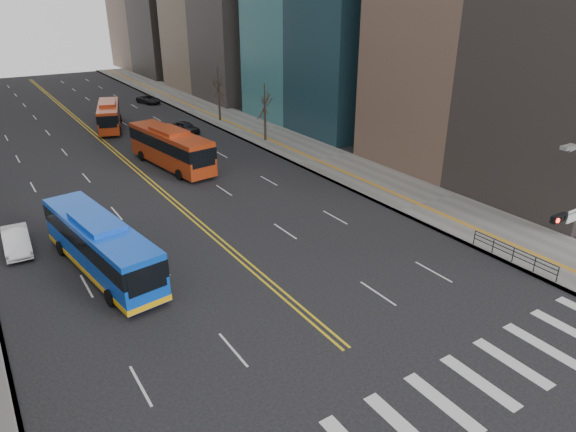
{
  "coord_description": "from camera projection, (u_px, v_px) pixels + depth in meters",
  "views": [
    {
      "loc": [
        -13.45,
        -10.52,
        16.03
      ],
      "look_at": [
        0.21,
        10.64,
        4.99
      ],
      "focal_mm": 32.0,
      "sensor_mm": 36.0,
      "label": 1
    }
  ],
  "objects": [
    {
      "name": "sidewalk_right",
      "position": [
        255.0,
        130.0,
        64.5
      ],
      "size": [
        7.0,
        130.0,
        0.15
      ],
      "primitive_type": "cube",
      "color": "slate",
      "rests_on": "ground"
    },
    {
      "name": "street_trees",
      "position": [
        56.0,
        139.0,
        42.27
      ],
      "size": [
        35.2,
        47.2,
        7.6
      ],
      "color": "#2E221C",
      "rests_on": "ground"
    },
    {
      "name": "car_white",
      "position": [
        17.0,
        241.0,
        34.28
      ],
      "size": [
        1.82,
        4.67,
        1.51
      ],
      "primitive_type": "imported",
      "rotation": [
        0.0,
        0.0,
        -0.05
      ],
      "color": "white",
      "rests_on": "ground"
    },
    {
      "name": "centerline",
      "position": [
        93.0,
        133.0,
        63.53
      ],
      "size": [
        0.55,
        100.0,
        0.01
      ],
      "color": "gold",
      "rests_on": "ground"
    },
    {
      "name": "crosswalk",
      "position": [
        423.0,
        414.0,
        21.2
      ],
      "size": [
        26.7,
        4.0,
        0.01
      ],
      "color": "silver",
      "rests_on": "ground"
    },
    {
      "name": "red_bus_far",
      "position": [
        109.0,
        114.0,
        64.62
      ],
      "size": [
        5.34,
        10.8,
        3.36
      ],
      "color": "#AB3212",
      "rests_on": "ground"
    },
    {
      "name": "blue_bus",
      "position": [
        101.0,
        244.0,
        31.3
      ],
      "size": [
        4.32,
        12.6,
        3.59
      ],
      "color": "blue",
      "rests_on": "ground"
    },
    {
      "name": "pedestrian_railing",
      "position": [
        514.0,
        252.0,
        32.59
      ],
      "size": [
        0.06,
        6.06,
        1.02
      ],
      "color": "black",
      "rests_on": "sidewalk_right"
    },
    {
      "name": "red_bus_near",
      "position": [
        171.0,
        146.0,
        50.3
      ],
      "size": [
        4.4,
        12.52,
        3.86
      ],
      "color": "#AB3212",
      "rests_on": "ground"
    },
    {
      "name": "car_dark_mid",
      "position": [
        186.0,
        127.0,
        63.19
      ],
      "size": [
        2.66,
        4.43,
        1.41
      ],
      "primitive_type": "imported",
      "rotation": [
        0.0,
        0.0,
        0.26
      ],
      "color": "black",
      "rests_on": "ground"
    },
    {
      "name": "ground",
      "position": [
        423.0,
        414.0,
        21.21
      ],
      "size": [
        220.0,
        220.0,
        0.0
      ],
      "primitive_type": "plane",
      "color": "black"
    },
    {
      "name": "car_dark_far",
      "position": [
        149.0,
        99.0,
        79.89
      ],
      "size": [
        3.19,
        4.79,
        1.22
      ],
      "primitive_type": "imported",
      "rotation": [
        0.0,
        0.0,
        0.29
      ],
      "color": "black",
      "rests_on": "ground"
    }
  ]
}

